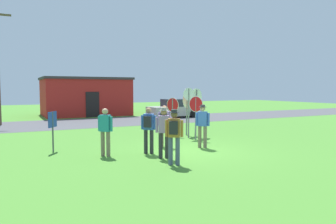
# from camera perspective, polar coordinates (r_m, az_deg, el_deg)

# --- Properties ---
(ground_plane) EXTENTS (80.00, 80.00, 0.00)m
(ground_plane) POSITION_cam_1_polar(r_m,az_deg,el_deg) (12.36, 3.69, -6.86)
(ground_plane) COLOR #47842D
(street_asphalt) EXTENTS (60.00, 6.40, 0.01)m
(street_asphalt) POSITION_cam_1_polar(r_m,az_deg,el_deg) (23.03, -11.10, -1.75)
(street_asphalt) COLOR #4C4C51
(street_asphalt) RESTS_ON ground
(building_background) EXTENTS (7.37, 5.66, 3.34)m
(building_background) POSITION_cam_1_polar(r_m,az_deg,el_deg) (29.55, -14.65, 2.75)
(building_background) COLOR #B2231E
(building_background) RESTS_ON ground
(parked_car_on_street) EXTENTS (4.43, 2.27, 1.51)m
(parked_car_on_street) POSITION_cam_1_polar(r_m,az_deg,el_deg) (26.19, 1.18, 0.55)
(parked_car_on_street) COLOR #B7B2A3
(parked_car_on_street) RESTS_ON ground
(stop_sign_rear_left) EXTENTS (0.61, 0.08, 2.42)m
(stop_sign_rear_left) POSITION_cam_1_polar(r_m,az_deg,el_deg) (15.25, 3.72, 1.29)
(stop_sign_rear_left) COLOR slate
(stop_sign_rear_left) RESTS_ON ground
(stop_sign_leaning_left) EXTENTS (0.36, 0.67, 2.02)m
(stop_sign_leaning_left) POSITION_cam_1_polar(r_m,az_deg,el_deg) (14.78, 5.02, 0.34)
(stop_sign_leaning_left) COLOR slate
(stop_sign_leaning_left) RESTS_ON ground
(stop_sign_leaning_right) EXTENTS (0.34, 0.66, 1.92)m
(stop_sign_leaning_right) POSITION_cam_1_polar(r_m,az_deg,el_deg) (15.98, 0.84, 0.37)
(stop_sign_leaning_right) COLOR slate
(stop_sign_leaning_right) RESTS_ON ground
(stop_sign_tallest) EXTENTS (0.75, 0.50, 2.27)m
(stop_sign_tallest) POSITION_cam_1_polar(r_m,az_deg,el_deg) (16.10, 3.38, 1.35)
(stop_sign_tallest) COLOR slate
(stop_sign_tallest) RESTS_ON ground
(stop_sign_center_cluster) EXTENTS (0.82, 0.28, 2.39)m
(stop_sign_center_cluster) POSITION_cam_1_polar(r_m,az_deg,el_deg) (15.68, 5.05, 1.56)
(stop_sign_center_cluster) COLOR slate
(stop_sign_center_cluster) RESTS_ON ground
(person_in_teal) EXTENTS (0.53, 0.34, 1.74)m
(person_in_teal) POSITION_cam_1_polar(r_m,az_deg,el_deg) (10.79, -0.76, -3.19)
(person_in_teal) COLOR #2D2D33
(person_in_teal) RESTS_ON ground
(person_in_dark_shirt) EXTENTS (0.42, 0.43, 1.69)m
(person_in_dark_shirt) POSITION_cam_1_polar(r_m,az_deg,el_deg) (11.34, -11.19, -3.08)
(person_in_dark_shirt) COLOR #7A6B56
(person_in_dark_shirt) RESTS_ON ground
(person_near_signs) EXTENTS (0.48, 0.47, 1.69)m
(person_near_signs) POSITION_cam_1_polar(r_m,az_deg,el_deg) (11.56, -3.52, -2.71)
(person_near_signs) COLOR #2D2D33
(person_near_signs) RESTS_ON ground
(person_holding_notes) EXTENTS (0.49, 0.46, 1.74)m
(person_holding_notes) POSITION_cam_1_polar(r_m,az_deg,el_deg) (9.81, 1.09, -3.79)
(person_holding_notes) COLOR #4C5670
(person_holding_notes) RESTS_ON ground
(person_with_sunhat) EXTENTS (0.48, 0.47, 1.69)m
(person_with_sunhat) POSITION_cam_1_polar(r_m,az_deg,el_deg) (12.89, -0.67, -1.98)
(person_with_sunhat) COLOR #7A6B56
(person_with_sunhat) RESTS_ON ground
(person_on_left) EXTENTS (0.44, 0.41, 1.74)m
(person_on_left) POSITION_cam_1_polar(r_m,az_deg,el_deg) (12.77, 6.21, -2.05)
(person_on_left) COLOR #7A6B56
(person_on_left) RESTS_ON ground
(info_panel_leftmost) EXTENTS (0.37, 0.50, 1.51)m
(info_panel_leftmost) POSITION_cam_1_polar(r_m,az_deg,el_deg) (12.77, -20.01, -2.05)
(info_panel_leftmost) COLOR #4C4C51
(info_panel_leftmost) RESTS_ON ground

